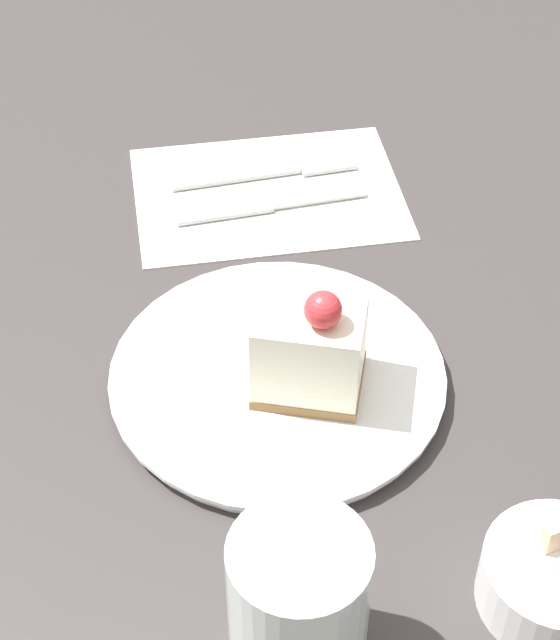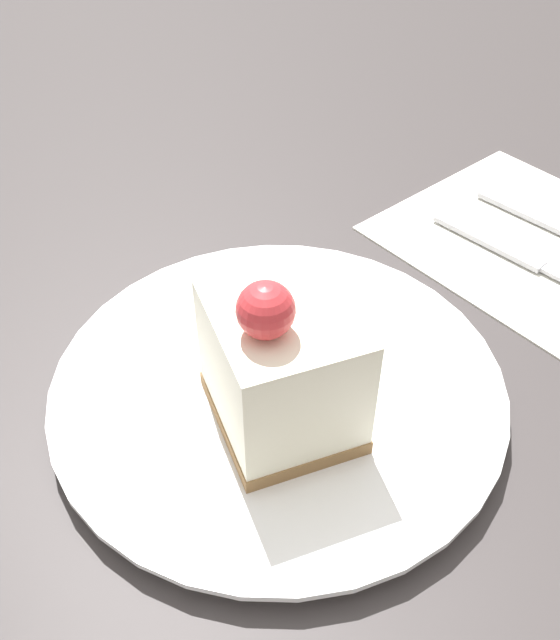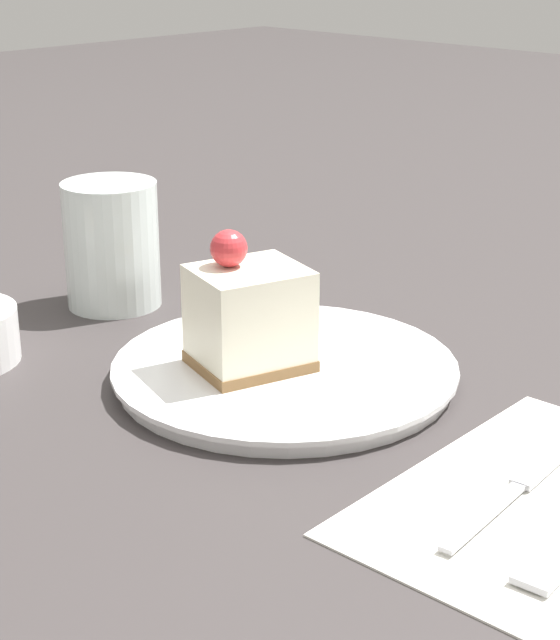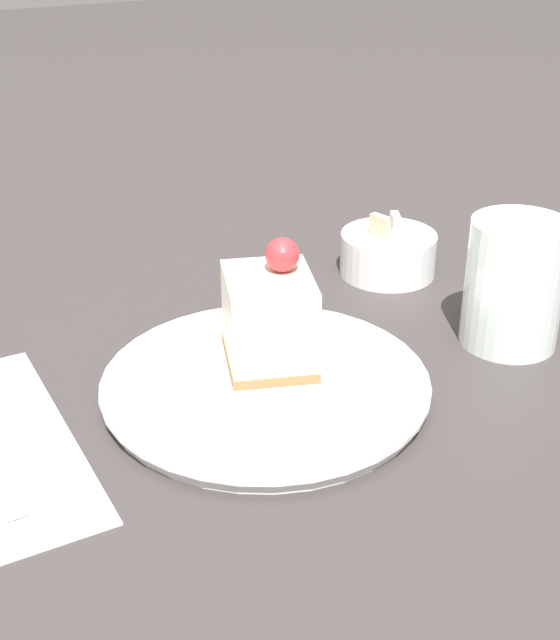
% 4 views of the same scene
% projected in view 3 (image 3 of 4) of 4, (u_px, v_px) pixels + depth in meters
% --- Properties ---
extents(ground_plane, '(4.00, 4.00, 0.00)m').
position_uv_depth(ground_plane, '(264.00, 403.00, 0.77)').
color(ground_plane, '#383333').
extents(plate, '(0.26, 0.26, 0.01)m').
position_uv_depth(plate, '(285.00, 370.00, 0.80)').
color(plate, white).
rests_on(plate, ground_plane).
extents(cake_slice, '(0.09, 0.10, 0.10)m').
position_uv_depth(cake_slice, '(249.00, 315.00, 0.78)').
color(cake_slice, olive).
rests_on(cake_slice, plate).
extents(napkin, '(0.19, 0.26, 0.00)m').
position_uv_depth(napkin, '(556.00, 505.00, 0.63)').
color(napkin, white).
rests_on(napkin, ground_plane).
extents(knife, '(0.03, 0.18, 0.00)m').
position_uv_depth(knife, '(531.00, 475.00, 0.66)').
color(knife, '#B2B2B7').
rests_on(knife, napkin).
extents(drinking_glass, '(0.08, 0.08, 0.11)m').
position_uv_depth(drinking_glass, '(112.00, 244.00, 0.95)').
color(drinking_glass, silver).
rests_on(drinking_glass, ground_plane).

